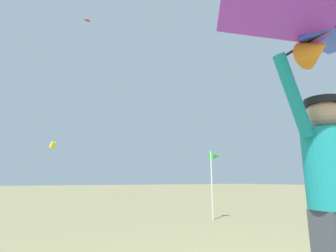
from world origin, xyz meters
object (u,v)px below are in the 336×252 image
Objects in this scene: distant_kite_yellow_mid_left at (53,145)px; marker_flag at (214,160)px; distant_kite_red_high_left at (87,20)px; kite_flyer_person at (333,192)px; held_stunt_kite at (322,28)px.

marker_flag is (1.31, -27.14, -3.50)m from distant_kite_yellow_mid_left.
marker_flag is (-1.44, -26.49, -20.27)m from distant_kite_red_high_left.
marker_flag is at bearing 58.65° from kite_flyer_person.
kite_flyer_person is at bearing -97.76° from distant_kite_red_high_left.
distant_kite_red_high_left is (4.25, 31.16, 19.69)m from held_stunt_kite.
kite_flyer_person is 5.40m from marker_flag.
distant_kite_red_high_left is 17.01m from distant_kite_yellow_mid_left.
held_stunt_kite is (-0.01, -0.08, 1.21)m from kite_flyer_person.
distant_kite_red_high_left is at bearing -13.26° from distant_kite_yellow_mid_left.
held_stunt_kite is 37.10m from distant_kite_red_high_left.
distant_kite_yellow_mid_left reaches higher than marker_flag.
marker_flag is (2.81, 4.66, -0.59)m from held_stunt_kite.
kite_flyer_person is 2.58× the size of distant_kite_red_high_left.
kite_flyer_person is at bearing -92.67° from distant_kite_yellow_mid_left.
held_stunt_kite is at bearing -121.06° from marker_flag.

